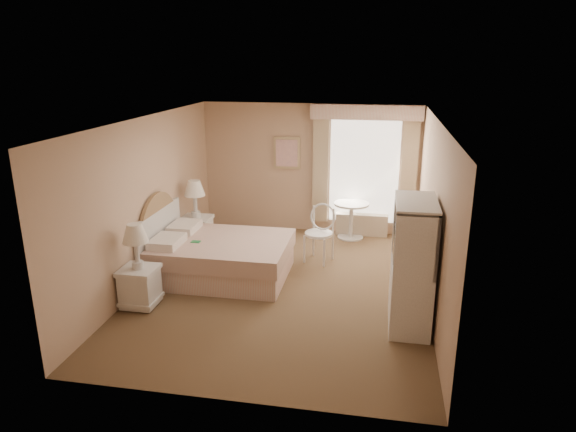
% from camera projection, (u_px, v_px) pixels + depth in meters
% --- Properties ---
extents(room, '(4.21, 5.51, 2.51)m').
position_uv_depth(room, '(283.00, 208.00, 7.40)').
color(room, brown).
rests_on(room, ground).
extents(window, '(2.05, 0.22, 2.51)m').
position_uv_depth(window, '(364.00, 167.00, 9.68)').
color(window, white).
rests_on(window, room).
extents(framed_art, '(0.52, 0.04, 0.62)m').
position_uv_depth(framed_art, '(287.00, 153.00, 9.94)').
color(framed_art, tan).
rests_on(framed_art, room).
extents(bed, '(2.09, 1.60, 1.41)m').
position_uv_depth(bed, '(216.00, 256.00, 8.07)').
color(bed, '#D79C8C').
rests_on(bed, room).
extents(nightstand_near, '(0.49, 0.49, 1.18)m').
position_uv_depth(nightstand_near, '(139.00, 276.00, 7.04)').
color(nightstand_near, white).
rests_on(nightstand_near, room).
extents(nightstand_far, '(0.51, 0.51, 1.25)m').
position_uv_depth(nightstand_far, '(196.00, 224.00, 9.17)').
color(nightstand_far, white).
rests_on(nightstand_far, room).
extents(round_table, '(0.66, 0.66, 0.70)m').
position_uv_depth(round_table, '(351.00, 215.00, 9.74)').
color(round_table, silver).
rests_on(round_table, room).
extents(cafe_chair, '(0.59, 0.59, 0.98)m').
position_uv_depth(cafe_chair, '(320.00, 228.00, 8.64)').
color(cafe_chair, silver).
rests_on(cafe_chair, room).
extents(armoire, '(0.50, 1.00, 1.66)m').
position_uv_depth(armoire, '(412.00, 275.00, 6.50)').
color(armoire, white).
rests_on(armoire, room).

